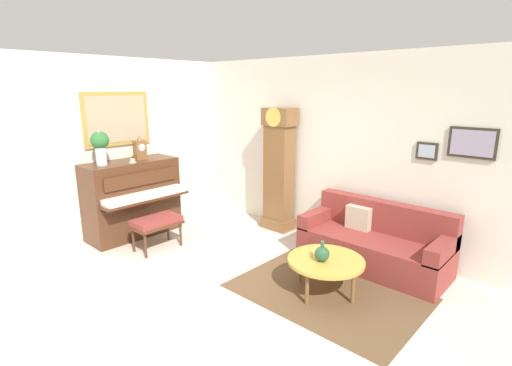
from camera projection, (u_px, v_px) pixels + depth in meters
ground_plane at (209, 293)px, 4.57m from camera, size 6.40×6.00×0.10m
wall_left at (97, 149)px, 5.93m from camera, size 0.13×4.90×2.80m
wall_back at (325, 149)px, 5.93m from camera, size 5.30×0.13×2.80m
area_rug at (327, 292)px, 4.48m from camera, size 2.10×1.50×0.01m
piano at (133, 198)px, 6.12m from camera, size 0.87×1.44×1.22m
piano_bench at (157, 223)px, 5.61m from camera, size 0.42×0.70×0.48m
grandfather_clock at (279, 173)px, 6.32m from camera, size 0.52×0.34×2.03m
couch at (374, 243)px, 5.11m from camera, size 1.90×0.80×0.84m
coffee_table at (326, 261)px, 4.40m from camera, size 0.88×0.88×0.42m
mantel_clock at (140, 149)px, 6.07m from camera, size 0.13×0.18×0.38m
flower_vase at (100, 144)px, 5.58m from camera, size 0.26×0.26×0.58m
teacup at (133, 161)px, 5.84m from camera, size 0.12×0.12×0.06m
green_jug at (322, 254)px, 4.32m from camera, size 0.17×0.17×0.24m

